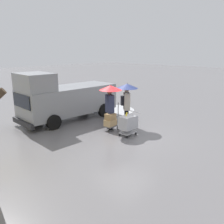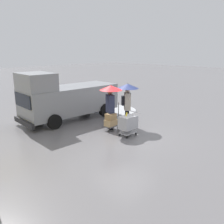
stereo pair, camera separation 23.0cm
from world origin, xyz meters
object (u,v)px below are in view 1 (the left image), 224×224
(cargo_van_parked_right, at_px, (65,98))
(shopping_cart_vendor, at_px, (128,123))
(pedestrian_black_side, at_px, (110,97))
(pedestrian_pink_side, at_px, (127,95))
(hand_dolly_boxes, at_px, (111,120))

(cargo_van_parked_right, xyz_separation_m, shopping_cart_vendor, (-3.99, -0.44, -0.61))
(pedestrian_black_side, bearing_deg, shopping_cart_vendor, 178.72)
(pedestrian_pink_side, xyz_separation_m, pedestrian_black_side, (0.21, 0.92, 0.01))
(cargo_van_parked_right, bearing_deg, pedestrian_pink_side, -155.74)
(pedestrian_pink_side, distance_m, pedestrian_black_side, 0.95)
(cargo_van_parked_right, height_order, pedestrian_black_side, cargo_van_parked_right)
(pedestrian_pink_side, relative_size, pedestrian_black_side, 1.00)
(shopping_cart_vendor, height_order, hand_dolly_boxes, hand_dolly_boxes)
(shopping_cart_vendor, xyz_separation_m, pedestrian_pink_side, (0.90, -0.95, 1.00))
(hand_dolly_boxes, distance_m, pedestrian_pink_side, 1.47)
(hand_dolly_boxes, bearing_deg, cargo_van_parked_right, 8.09)
(cargo_van_parked_right, height_order, shopping_cart_vendor, cargo_van_parked_right)
(cargo_van_parked_right, xyz_separation_m, pedestrian_black_side, (-2.88, -0.47, 0.41))
(shopping_cart_vendor, distance_m, pedestrian_pink_side, 1.65)
(shopping_cart_vendor, distance_m, pedestrian_black_side, 1.51)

